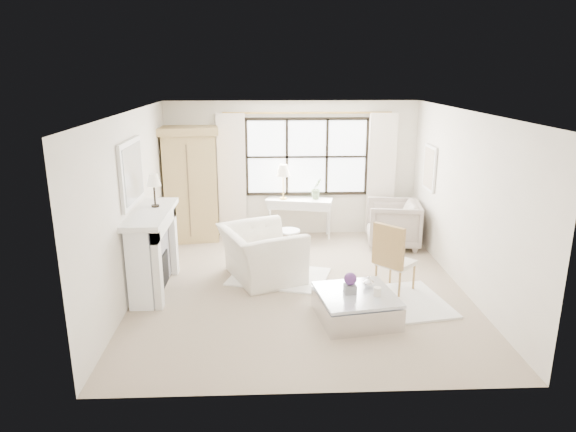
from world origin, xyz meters
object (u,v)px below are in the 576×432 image
at_px(club_armchair, 261,254).
at_px(coffee_table, 356,306).
at_px(armoire, 191,184).
at_px(console_table, 299,218).

xyz_separation_m(club_armchair, coffee_table, (1.29, -1.48, -0.24)).
relative_size(club_armchair, coffee_table, 1.13).
bearing_deg(armoire, coffee_table, -60.40).
relative_size(armoire, coffee_table, 1.95).
bearing_deg(coffee_table, armoire, 117.95).
bearing_deg(club_armchair, armoire, 12.11).
distance_m(armoire, coffee_table, 4.53).
xyz_separation_m(armoire, club_armchair, (1.39, -2.04, -0.72)).
bearing_deg(console_table, armoire, -166.83).
relative_size(console_table, club_armchair, 1.05).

